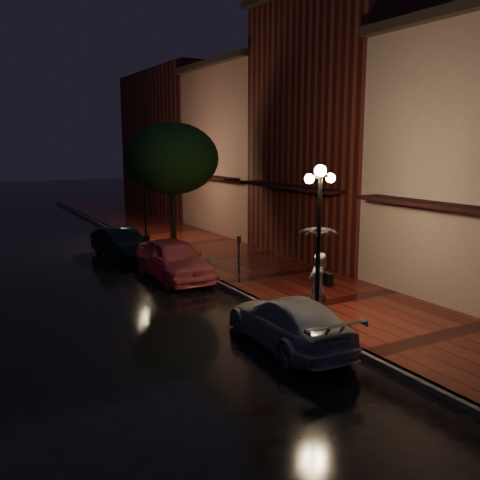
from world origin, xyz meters
TOP-DOWN VIEW (x-y plane):
  - ground at (0.00, 0.00)m, footprint 120.00×120.00m
  - sidewalk at (2.25, 0.00)m, footprint 4.50×60.00m
  - curb at (0.00, 0.00)m, footprint 0.25×60.00m
  - storefront_mid at (7.00, 2.00)m, footprint 5.00×8.00m
  - storefront_far at (7.00, 10.00)m, footprint 5.00×8.00m
  - storefront_extra at (7.00, 20.00)m, footprint 5.00×12.00m
  - streetlamp_near at (0.35, -5.00)m, footprint 0.96×0.36m
  - streetlamp_far at (0.35, 9.00)m, footprint 0.96×0.36m
  - street_tree at (0.61, 5.99)m, footprint 4.16×4.16m
  - pink_car at (-1.08, 1.86)m, footprint 1.83×4.47m
  - navy_car at (-1.71, 6.40)m, footprint 1.78×4.15m
  - silver_car at (-1.14, -5.82)m, footprint 2.05×4.43m
  - woman_with_umbrella at (0.60, -4.69)m, footprint 1.09×1.11m
  - parking_meter at (1.00, 0.60)m, footprint 0.16×0.13m

SIDE VIEW (x-z plane):
  - ground at x=0.00m, z-range 0.00..0.00m
  - sidewalk at x=2.25m, z-range 0.00..0.15m
  - curb at x=0.00m, z-range 0.00..0.15m
  - silver_car at x=-1.14m, z-range 0.00..1.25m
  - navy_car at x=-1.71m, z-range 0.00..1.33m
  - pink_car at x=-1.08m, z-range 0.00..1.52m
  - parking_meter at x=1.00m, z-range 0.31..1.80m
  - woman_with_umbrella at x=0.60m, z-range 0.57..3.19m
  - streetlamp_near at x=0.35m, z-range 0.45..4.76m
  - streetlamp_far at x=0.35m, z-range 0.45..4.76m
  - street_tree at x=0.61m, z-range 1.34..7.14m
  - storefront_far at x=7.00m, z-range 0.00..9.00m
  - storefront_extra at x=7.00m, z-range 0.00..10.00m
  - storefront_mid at x=7.00m, z-range 0.00..11.00m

